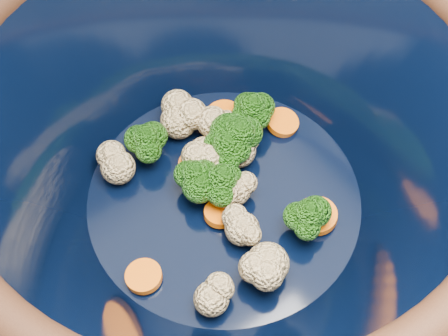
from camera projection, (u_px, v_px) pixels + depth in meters
The scene contains 2 objects.
mixing_bowl at pixel (224, 155), 0.46m from camera, with size 0.44×0.44×0.18m.
vegetable_pile at pixel (223, 167), 0.49m from camera, with size 0.20×0.18×0.05m.
Camera 1 is at (-0.10, -0.16, 1.37)m, focal length 50.00 mm.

